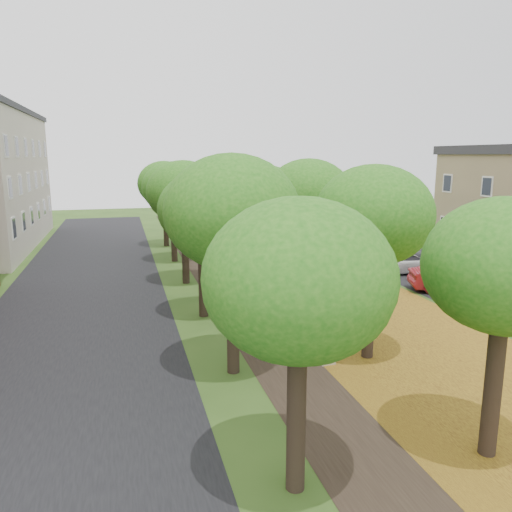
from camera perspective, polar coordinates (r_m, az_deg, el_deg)
ground at (r=12.49m, az=14.84°, el=-22.67°), size 120.00×120.00×0.00m
street_asphalt at (r=24.92m, az=-19.31°, el=-5.38°), size 8.00×70.00×0.01m
footpath at (r=25.43m, az=-2.18°, el=-4.39°), size 3.20×70.00×0.01m
leaf_verge at (r=26.95m, az=8.26°, el=-3.59°), size 7.50×70.00×0.01m
parking_lot at (r=32.01m, az=21.66°, el=-1.90°), size 9.00×16.00×0.01m
tree_row_west at (r=24.17m, az=-7.38°, el=6.23°), size 3.95×33.95×6.49m
tree_row_east at (r=25.27m, az=3.53°, el=6.52°), size 3.95×33.95×6.49m
bench at (r=17.80m, az=7.01°, el=-10.05°), size 0.62×1.80×0.84m
car_silver at (r=26.21m, az=26.24°, el=-3.50°), size 4.33×2.04×1.43m
car_red at (r=27.76m, az=21.74°, el=-2.30°), size 4.74×2.93×1.47m
car_grey at (r=31.76m, az=18.37°, el=-0.65°), size 4.51×2.91×1.22m
car_white at (r=31.44m, az=16.79°, el=-0.64°), size 4.52×2.13×1.25m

